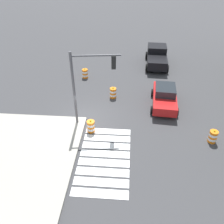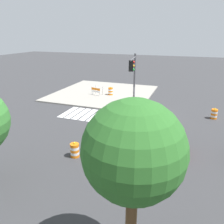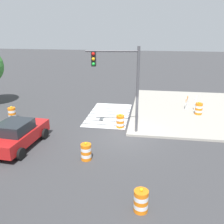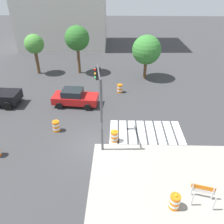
{
  "view_description": "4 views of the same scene",
  "coord_description": "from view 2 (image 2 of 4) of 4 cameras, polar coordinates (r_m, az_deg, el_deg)",
  "views": [
    {
      "loc": [
        14.62,
        3.1,
        11.25
      ],
      "look_at": [
        1.32,
        2.07,
        1.71
      ],
      "focal_mm": 38.58,
      "sensor_mm": 36.0,
      "label": 1
    },
    {
      "loc": [
        -4.55,
        19.69,
        7.43
      ],
      "look_at": [
        1.78,
        2.39,
        0.81
      ],
      "focal_mm": 35.39,
      "sensor_mm": 36.0,
      "label": 2
    },
    {
      "loc": [
        -14.89,
        -1.39,
        6.78
      ],
      "look_at": [
        2.41,
        1.31,
        0.78
      ],
      "focal_mm": 40.42,
      "sensor_mm": 36.0,
      "label": 3
    },
    {
      "loc": [
        1.6,
        -13.2,
        11.07
      ],
      "look_at": [
        1.19,
        3.17,
        1.03
      ],
      "focal_mm": 36.55,
      "sensor_mm": 36.0,
      "label": 4
    }
  ],
  "objects": [
    {
      "name": "crosswalk_stripes",
      "position": [
        21.17,
        -5.1,
        -0.83
      ],
      "size": [
        5.85,
        3.2,
        0.02
      ],
      "color": "silver",
      "rests_on": "ground"
    },
    {
      "name": "traffic_light_pole",
      "position": [
        20.11,
        5.52,
        9.6
      ],
      "size": [
        0.75,
        3.27,
        5.5
      ],
      "color": "#4C4C51",
      "rests_on": "sidewalk_corner"
    },
    {
      "name": "sidewalk_corner",
      "position": [
        28.73,
        -2.16,
        4.92
      ],
      "size": [
        12.0,
        12.0,
        0.15
      ],
      "primitive_type": "cube",
      "color": "#9E998E",
      "rests_on": "ground"
    },
    {
      "name": "construction_barricade",
      "position": [
        27.55,
        -4.02,
        5.63
      ],
      "size": [
        1.39,
        1.05,
        1.0
      ],
      "color": "silver",
      "rests_on": "sidewalk_corner"
    },
    {
      "name": "ground_plane",
      "position": [
        21.53,
        6.65,
        -0.55
      ],
      "size": [
        120.0,
        120.0,
        0.0
      ],
      "primitive_type": "plane",
      "color": "#38383A"
    },
    {
      "name": "traffic_barrel_median_far",
      "position": [
        14.32,
        -9.59,
        -9.69
      ],
      "size": [
        0.56,
        0.56,
        1.02
      ],
      "color": "orange",
      "rests_on": "ground"
    },
    {
      "name": "traffic_barrel_median_near",
      "position": [
        19.23,
        14.99,
        -2.2
      ],
      "size": [
        0.56,
        0.56,
        1.02
      ],
      "color": "orange",
      "rests_on": "ground"
    },
    {
      "name": "traffic_barrel_crosswalk_end",
      "position": [
        22.19,
        24.87,
        -0.46
      ],
      "size": [
        0.56,
        0.56,
        1.02
      ],
      "color": "orange",
      "rests_on": "ground"
    },
    {
      "name": "traffic_barrel_near_corner",
      "position": [
        21.21,
        2.56,
        0.55
      ],
      "size": [
        0.56,
        0.56,
        1.02
      ],
      "color": "orange",
      "rests_on": "ground"
    },
    {
      "name": "sports_car",
      "position": [
        15.24,
        10.27,
        -6.3
      ],
      "size": [
        4.43,
        2.39,
        1.63
      ],
      "color": "red",
      "rests_on": "ground"
    },
    {
      "name": "traffic_barrel_on_sidewalk",
      "position": [
        27.47,
        -0.38,
        5.38
      ],
      "size": [
        0.56,
        0.56,
        1.02
      ],
      "color": "orange",
      "rests_on": "sidewalk_corner"
    },
    {
      "name": "street_tree_streetside_mid",
      "position": [
        6.21,
        5.6,
        -10.2
      ],
      "size": [
        2.94,
        2.94,
        5.85
      ],
      "color": "brown",
      "rests_on": "ground"
    }
  ]
}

